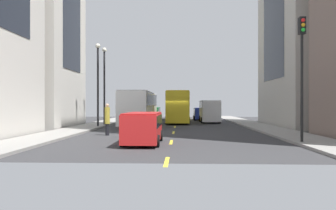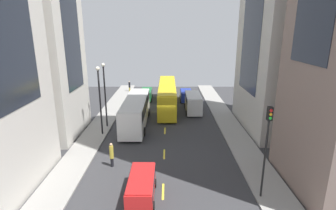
% 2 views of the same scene
% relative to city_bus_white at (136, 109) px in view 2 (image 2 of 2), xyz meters
% --- Properties ---
extents(ground_plane, '(42.67, 42.67, 0.00)m').
position_rel_city_bus_white_xyz_m(ground_plane, '(3.59, 0.93, -2.01)').
color(ground_plane, '#333335').
extents(sidewalk_west, '(2.82, 44.00, 0.15)m').
position_rel_city_bus_white_xyz_m(sidewalk_west, '(-4.34, 0.93, -1.93)').
color(sidewalk_west, gray).
rests_on(sidewalk_west, ground).
extents(sidewalk_east, '(2.82, 44.00, 0.15)m').
position_rel_city_bus_white_xyz_m(sidewalk_east, '(11.52, 0.93, -1.93)').
color(sidewalk_east, gray).
rests_on(sidewalk_east, ground).
extents(lane_stripe_1, '(0.16, 2.00, 0.01)m').
position_rel_city_bus_white_xyz_m(lane_stripe_1, '(3.59, -14.07, -2.00)').
color(lane_stripe_1, yellow).
rests_on(lane_stripe_1, ground).
extents(lane_stripe_2, '(0.16, 2.00, 0.01)m').
position_rel_city_bus_white_xyz_m(lane_stripe_2, '(3.59, -8.07, -2.00)').
color(lane_stripe_2, yellow).
rests_on(lane_stripe_2, ground).
extents(lane_stripe_3, '(0.16, 2.00, 0.01)m').
position_rel_city_bus_white_xyz_m(lane_stripe_3, '(3.59, -2.07, -2.00)').
color(lane_stripe_3, yellow).
rests_on(lane_stripe_3, ground).
extents(lane_stripe_4, '(0.16, 2.00, 0.01)m').
position_rel_city_bus_white_xyz_m(lane_stripe_4, '(3.59, 3.93, -2.00)').
color(lane_stripe_4, yellow).
rests_on(lane_stripe_4, ground).
extents(lane_stripe_5, '(0.16, 2.00, 0.01)m').
position_rel_city_bus_white_xyz_m(lane_stripe_5, '(3.59, 9.93, -2.00)').
color(lane_stripe_5, yellow).
rests_on(lane_stripe_5, ground).
extents(lane_stripe_6, '(0.16, 2.00, 0.01)m').
position_rel_city_bus_white_xyz_m(lane_stripe_6, '(3.59, 15.93, -2.00)').
color(lane_stripe_6, yellow).
rests_on(lane_stripe_6, ground).
extents(lane_stripe_7, '(0.16, 2.00, 0.01)m').
position_rel_city_bus_white_xyz_m(lane_stripe_7, '(3.59, 21.93, -2.00)').
color(lane_stripe_7, yellow).
rests_on(lane_stripe_7, ground).
extents(building_west_1, '(9.42, 8.30, 23.53)m').
position_rel_city_bus_white_xyz_m(building_west_1, '(-10.61, -2.93, 9.76)').
color(building_west_1, beige).
rests_on(building_west_1, ground).
extents(building_east_1, '(6.76, 11.74, 20.17)m').
position_rel_city_bus_white_xyz_m(building_east_1, '(16.47, -0.85, 8.08)').
color(building_east_1, '#B7B2A8').
rests_on(building_east_1, ground).
extents(city_bus_white, '(2.80, 11.63, 3.35)m').
position_rel_city_bus_white_xyz_m(city_bus_white, '(0.00, 0.00, 0.00)').
color(city_bus_white, silver).
rests_on(city_bus_white, ground).
extents(streetcar_yellow, '(2.70, 14.87, 3.59)m').
position_rel_city_bus_white_xyz_m(streetcar_yellow, '(3.83, 7.42, 0.12)').
color(streetcar_yellow, yellow).
rests_on(streetcar_yellow, ground).
extents(delivery_van_white, '(2.25, 5.52, 2.58)m').
position_rel_city_bus_white_xyz_m(delivery_van_white, '(7.55, 5.28, -0.49)').
color(delivery_van_white, white).
rests_on(delivery_van_white, ground).
extents(car_blue_0, '(1.99, 4.15, 1.67)m').
position_rel_city_bus_white_xyz_m(car_blue_0, '(6.94, 11.40, -1.03)').
color(car_blue_0, '#2338AD').
rests_on(car_blue_0, ground).
extents(car_red_1, '(1.94, 4.32, 1.68)m').
position_rel_city_bus_white_xyz_m(car_red_1, '(2.09, -14.80, -1.02)').
color(car_red_1, red).
rests_on(car_red_1, ground).
extents(car_green_2, '(1.92, 4.34, 1.73)m').
position_rel_city_bus_white_xyz_m(car_green_2, '(0.33, 12.01, -0.99)').
color(car_green_2, '#1E7238').
rests_on(car_green_2, ground).
extents(pedestrian_crossing_near, '(0.36, 0.36, 1.92)m').
position_rel_city_bus_white_xyz_m(pedestrian_crossing_near, '(-3.27, 17.65, -0.85)').
color(pedestrian_crossing_near, gold).
rests_on(pedestrian_crossing_near, ground).
extents(pedestrian_crossing_mid, '(0.35, 0.35, 2.18)m').
position_rel_city_bus_white_xyz_m(pedestrian_crossing_mid, '(-0.90, -10.36, -0.85)').
color(pedestrian_crossing_mid, black).
rests_on(pedestrian_crossing_mid, ground).
extents(traffic_light_near_corner, '(0.32, 0.44, 6.57)m').
position_rel_city_bus_white_xyz_m(traffic_light_near_corner, '(10.51, -14.82, 2.66)').
color(traffic_light_near_corner, black).
rests_on(traffic_light_near_corner, ground).
extents(streetlamp_near, '(0.44, 0.44, 7.55)m').
position_rel_city_bus_white_xyz_m(streetlamp_near, '(-3.43, -3.27, 2.73)').
color(streetlamp_near, black).
rests_on(streetlamp_near, ground).
extents(streetlamp_far, '(0.44, 0.44, 7.62)m').
position_rel_city_bus_white_xyz_m(streetlamp_far, '(-3.43, -0.86, 2.76)').
color(streetlamp_far, black).
rests_on(streetlamp_far, ground).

